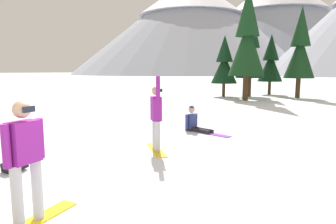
# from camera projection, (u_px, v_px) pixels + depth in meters

# --- Properties ---
(snowboarder_foreground) EXTENTS (0.34, 1.57, 1.77)m
(snowboarder_foreground) POSITION_uv_depth(u_px,v_px,m) (25.00, 161.00, 4.00)
(snowboarder_foreground) COLOR yellow
(snowboarder_foreground) RESTS_ON ground_plane
(snowboarder_midground) EXTENTS (1.21, 1.28, 2.03)m
(snowboarder_midground) POSITION_uv_depth(u_px,v_px,m) (156.00, 116.00, 7.88)
(snowboarder_midground) COLOR yellow
(snowboarder_midground) RESTS_ON ground_plane
(snowboarder_background) EXTENTS (1.81, 0.92, 0.92)m
(snowboarder_background) POSITION_uv_depth(u_px,v_px,m) (195.00, 123.00, 10.57)
(snowboarder_background) COLOR black
(snowboarder_background) RESTS_ON ground_plane
(backpack_black) EXTENTS (0.33, 0.53, 0.31)m
(backpack_black) POSITION_uv_depth(u_px,v_px,m) (15.00, 165.00, 6.34)
(backpack_black) COLOR black
(backpack_black) RESTS_ON ground_plane
(pine_tree_broad) EXTENTS (2.35, 2.35, 7.29)m
(pine_tree_broad) POSITION_uv_depth(u_px,v_px,m) (300.00, 48.00, 23.23)
(pine_tree_broad) COLOR #472D19
(pine_tree_broad) RESTS_ON ground_plane
(pine_tree_slender) EXTENTS (2.24, 2.24, 5.55)m
(pine_tree_slender) POSITION_uv_depth(u_px,v_px,m) (271.00, 62.00, 26.86)
(pine_tree_slender) COLOR #472D19
(pine_tree_slender) RESTS_ON ground_plane
(pine_tree_twin) EXTENTS (2.38, 2.38, 7.24)m
(pine_tree_twin) POSITION_uv_depth(u_px,v_px,m) (250.00, 50.00, 24.65)
(pine_tree_twin) COLOR #472D19
(pine_tree_twin) RESTS_ON ground_plane
(pine_tree_short) EXTENTS (2.22, 2.22, 5.19)m
(pine_tree_short) POSITION_uv_depth(u_px,v_px,m) (224.00, 63.00, 24.71)
(pine_tree_short) COLOR #472D19
(pine_tree_short) RESTS_ON ground_plane
(pine_tree_leaning) EXTENTS (2.66, 2.66, 8.24)m
(pine_tree_leaning) POSITION_uv_depth(u_px,v_px,m) (247.00, 39.00, 21.18)
(pine_tree_leaning) COLOR #472D19
(pine_tree_leaning) RESTS_ON ground_plane
(peak_north_spur) EXTENTS (162.22, 162.22, 64.83)m
(peak_north_spur) POSITION_uv_depth(u_px,v_px,m) (191.00, 25.00, 201.16)
(peak_north_spur) COLOR #9EA3B2
(peak_north_spur) RESTS_ON ground_plane
(peak_central_summit) EXTENTS (166.72, 166.72, 75.69)m
(peak_central_summit) POSITION_uv_depth(u_px,v_px,m) (276.00, 22.00, 224.40)
(peak_central_summit) COLOR #8C93A3
(peak_central_summit) RESTS_ON ground_plane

